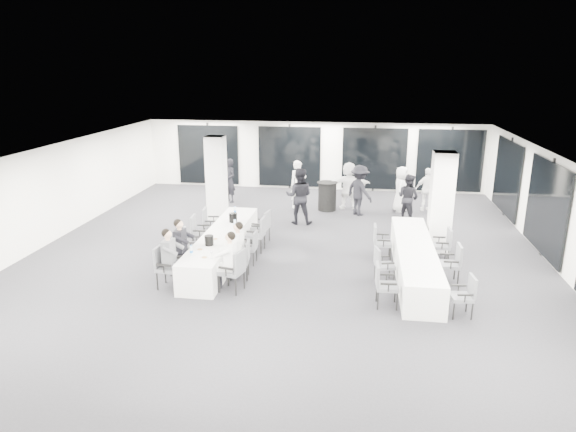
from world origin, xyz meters
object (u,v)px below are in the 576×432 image
(chair_side_left_near, at_px, (383,282))
(banquet_table_main, at_px, (222,246))
(standing_guest_e, at_px, (401,186))
(chair_side_left_far, at_px, (380,240))
(ice_bucket_far, at_px, (233,218))
(ice_bucket_near, at_px, (209,240))
(banquet_table_side, at_px, (415,260))
(chair_main_left_near, at_px, (165,264))
(standing_guest_d, at_px, (428,187))
(standing_guest_h, at_px, (408,194))
(chair_side_left_mid, at_px, (382,263))
(standing_guest_b, at_px, (299,192))
(chair_main_right_near, at_px, (235,268))
(chair_main_right_far, at_px, (263,225))
(chair_main_right_second, at_px, (243,257))
(chair_main_right_mid, at_px, (251,245))
(chair_side_right_far, at_px, (444,243))
(cocktail_table, at_px, (327,196))
(chair_main_left_second, at_px, (177,255))
(chair_main_left_fourth, at_px, (199,231))
(standing_guest_c, at_px, (360,187))
(chair_side_right_near, at_px, (465,293))
(standing_guest_g, at_px, (229,178))
(chair_side_right_mid, at_px, (453,261))
(chair_main_right_fourth, at_px, (258,232))
(standing_guest_f, at_px, (349,182))
(chair_main_left_mid, at_px, (189,242))
(standing_guest_a, at_px, (298,181))

(chair_side_left_near, bearing_deg, banquet_table_main, -120.96)
(standing_guest_e, bearing_deg, chair_side_left_far, -175.29)
(ice_bucket_far, bearing_deg, ice_bucket_near, -93.13)
(banquet_table_side, bearing_deg, chair_main_left_near, -164.68)
(standing_guest_d, distance_m, standing_guest_h, 1.57)
(chair_main_left_near, xyz_separation_m, standing_guest_d, (6.82, 7.66, 0.31))
(chair_side_left_mid, bearing_deg, standing_guest_b, -164.93)
(banquet_table_main, relative_size, chair_main_right_near, 4.97)
(chair_main_right_far, relative_size, standing_guest_b, 0.46)
(chair_main_right_far, bearing_deg, chair_main_right_second, -170.62)
(chair_main_right_mid, bearing_deg, chair_side_right_far, -79.06)
(cocktail_table, bearing_deg, chair_main_left_second, -116.91)
(chair_main_left_near, relative_size, chair_main_left_fourth, 1.00)
(chair_main_right_far, distance_m, standing_guest_c, 4.36)
(chair_main_right_second, xyz_separation_m, chair_side_right_near, (5.00, -1.29, -0.04))
(chair_main_right_mid, relative_size, standing_guest_c, 0.44)
(standing_guest_h, relative_size, ice_bucket_far, 6.85)
(standing_guest_g, bearing_deg, chair_side_left_near, -13.67)
(cocktail_table, xyz_separation_m, chair_side_right_mid, (3.40, -6.03, 0.03))
(cocktail_table, relative_size, chair_main_right_fourth, 1.04)
(cocktail_table, height_order, chair_side_right_far, cocktail_table)
(chair_main_right_mid, xyz_separation_m, standing_guest_b, (0.81, 3.75, 0.55))
(chair_main_right_fourth, relative_size, standing_guest_f, 0.51)
(banquet_table_side, distance_m, ice_bucket_far, 5.14)
(chair_side_left_mid, xyz_separation_m, chair_side_right_far, (1.65, 1.59, 0.03))
(chair_main_left_mid, height_order, standing_guest_g, standing_guest_g)
(chair_main_right_far, relative_size, chair_side_left_far, 1.01)
(chair_main_right_second, height_order, standing_guest_d, standing_guest_d)
(chair_main_left_fourth, relative_size, chair_side_left_far, 1.05)
(chair_main_right_mid, bearing_deg, standing_guest_g, 20.48)
(chair_main_right_fourth, relative_size, chair_side_right_mid, 1.02)
(chair_main_right_near, bearing_deg, chair_main_right_mid, 14.26)
(banquet_table_main, height_order, chair_main_right_second, chair_main_right_second)
(chair_main_left_second, height_order, standing_guest_d, standing_guest_d)
(chair_side_left_mid, relative_size, standing_guest_f, 0.45)
(chair_side_right_far, xyz_separation_m, standing_guest_b, (-4.20, 2.89, 0.52))
(chair_main_left_near, bearing_deg, chair_main_left_second, -176.53)
(chair_main_left_second, height_order, standing_guest_e, standing_guest_e)
(chair_main_left_mid, bearing_deg, chair_side_right_near, 62.36)
(cocktail_table, height_order, ice_bucket_far, cocktail_table)
(cocktail_table, bearing_deg, chair_main_right_near, -102.51)
(chair_side_right_near, xyz_separation_m, chair_side_right_mid, (0.01, 1.71, 0.05))
(standing_guest_d, bearing_deg, chair_side_left_mid, 65.32)
(chair_side_left_near, height_order, chair_side_right_mid, chair_side_right_mid)
(chair_main_left_mid, distance_m, chair_side_left_far, 5.07)
(standing_guest_a, bearing_deg, chair_main_right_near, -127.18)
(chair_side_right_far, bearing_deg, standing_guest_c, 26.56)
(chair_main_left_fourth, relative_size, chair_main_right_near, 1.00)
(standing_guest_b, xyz_separation_m, standing_guest_h, (3.56, 0.82, -0.15))
(banquet_table_side, xyz_separation_m, standing_guest_f, (-1.82, 5.96, 0.59))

